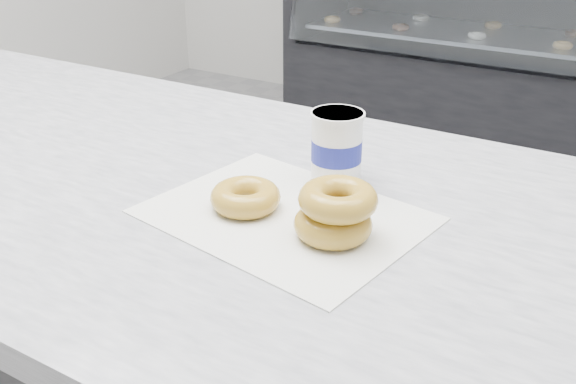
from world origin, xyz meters
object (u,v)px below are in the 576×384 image
at_px(display_case, 523,56).
at_px(coffee_cup, 337,146).
at_px(donut_single, 245,197).
at_px(donut_stack, 336,212).

height_order(display_case, coffee_cup, display_case).
distance_m(display_case, coffee_cup, 2.67).
distance_m(display_case, donut_single, 2.80).
xyz_separation_m(donut_single, donut_stack, (0.13, -0.01, 0.02)).
distance_m(display_case, donut_stack, 2.82).
xyz_separation_m(display_case, coffee_cup, (0.25, -2.61, 0.46)).
bearing_deg(donut_stack, donut_single, 177.68).
bearing_deg(coffee_cup, display_case, 84.68).
bearing_deg(donut_single, donut_stack, -2.32).
xyz_separation_m(display_case, donut_single, (0.19, -2.76, 0.43)).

